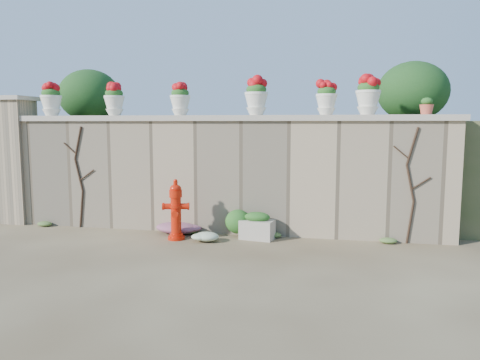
% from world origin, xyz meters
% --- Properties ---
extents(ground, '(80.00, 80.00, 0.00)m').
position_xyz_m(ground, '(0.00, 0.00, 0.00)').
color(ground, brown).
rests_on(ground, ground).
extents(stone_wall, '(8.00, 0.40, 2.00)m').
position_xyz_m(stone_wall, '(0.00, 1.80, 1.00)').
color(stone_wall, tan).
rests_on(stone_wall, ground).
extents(wall_cap, '(8.10, 0.52, 0.10)m').
position_xyz_m(wall_cap, '(0.00, 1.80, 2.05)').
color(wall_cap, '#BCB29F').
rests_on(wall_cap, stone_wall).
extents(gate_pillar, '(0.72, 0.72, 2.48)m').
position_xyz_m(gate_pillar, '(-4.15, 1.80, 1.26)').
color(gate_pillar, tan).
rests_on(gate_pillar, ground).
extents(raised_fill, '(9.00, 6.00, 2.00)m').
position_xyz_m(raised_fill, '(0.00, 5.00, 1.00)').
color(raised_fill, '#384C23').
rests_on(raised_fill, ground).
extents(back_shrub_left, '(1.30, 1.30, 1.10)m').
position_xyz_m(back_shrub_left, '(-3.20, 3.00, 2.55)').
color(back_shrub_left, '#143814').
rests_on(back_shrub_left, raised_fill).
extents(back_shrub_right, '(1.30, 1.30, 1.10)m').
position_xyz_m(back_shrub_right, '(3.40, 3.00, 2.55)').
color(back_shrub_right, '#143814').
rests_on(back_shrub_right, raised_fill).
extents(vine_left, '(0.60, 0.04, 1.91)m').
position_xyz_m(vine_left, '(-2.67, 1.58, 0.99)').
color(vine_left, black).
rests_on(vine_left, ground).
extents(vine_right, '(0.60, 0.04, 1.91)m').
position_xyz_m(vine_right, '(3.23, 1.58, 0.99)').
color(vine_right, black).
rests_on(vine_right, ground).
extents(fire_hydrant, '(0.45, 0.32, 1.02)m').
position_xyz_m(fire_hydrant, '(-0.60, 1.07, 0.52)').
color(fire_hydrant, red).
rests_on(fire_hydrant, ground).
extents(planter_box, '(0.61, 0.42, 0.47)m').
position_xyz_m(planter_box, '(0.74, 1.37, 0.22)').
color(planter_box, '#BCB29F').
rests_on(planter_box, ground).
extents(green_shrub, '(0.62, 0.56, 0.59)m').
position_xyz_m(green_shrub, '(0.31, 1.55, 0.29)').
color(green_shrub, '#1E5119').
rests_on(green_shrub, ground).
extents(magenta_clump, '(0.93, 0.62, 0.25)m').
position_xyz_m(magenta_clump, '(-0.66, 1.46, 0.12)').
color(magenta_clump, '#BA2594').
rests_on(magenta_clump, ground).
extents(white_flowers, '(0.56, 0.45, 0.20)m').
position_xyz_m(white_flowers, '(-0.10, 0.99, 0.10)').
color(white_flowers, white).
rests_on(white_flowers, ground).
extents(urn_pot_0, '(0.40, 0.40, 0.62)m').
position_xyz_m(urn_pot_0, '(-3.33, 1.80, 2.41)').
color(urn_pot_0, white).
rests_on(urn_pot_0, wall_cap).
extents(urn_pot_1, '(0.38, 0.38, 0.59)m').
position_xyz_m(urn_pot_1, '(-2.03, 1.80, 2.39)').
color(urn_pot_1, white).
rests_on(urn_pot_1, wall_cap).
extents(urn_pot_2, '(0.37, 0.37, 0.58)m').
position_xyz_m(urn_pot_2, '(-0.74, 1.80, 2.38)').
color(urn_pot_2, white).
rests_on(urn_pot_2, wall_cap).
extents(urn_pot_3, '(0.41, 0.41, 0.64)m').
position_xyz_m(urn_pot_3, '(0.64, 1.80, 2.42)').
color(urn_pot_3, white).
rests_on(urn_pot_3, wall_cap).
extents(urn_pot_4, '(0.36, 0.36, 0.57)m').
position_xyz_m(urn_pot_4, '(1.85, 1.80, 2.38)').
color(urn_pot_4, white).
rests_on(urn_pot_4, wall_cap).
extents(urn_pot_5, '(0.41, 0.41, 0.65)m').
position_xyz_m(urn_pot_5, '(2.52, 1.80, 2.42)').
color(urn_pot_5, white).
rests_on(urn_pot_5, wall_cap).
extents(terracotta_pot, '(0.22, 0.22, 0.27)m').
position_xyz_m(terracotta_pot, '(3.45, 1.80, 2.22)').
color(terracotta_pot, '#C8543D').
rests_on(terracotta_pot, wall_cap).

